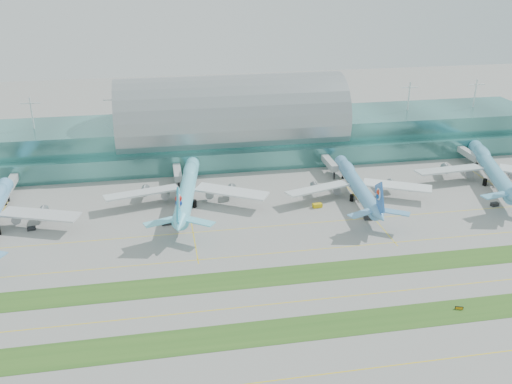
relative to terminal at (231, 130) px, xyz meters
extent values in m
plane|color=gray|center=(-0.01, -128.79, -14.23)|extent=(700.00, 700.00, 0.00)
cube|color=#3D7A75|center=(-0.01, 1.21, -4.23)|extent=(340.00, 42.00, 20.00)
cube|color=#3D7A75|center=(-0.01, -22.79, -9.23)|extent=(340.00, 8.00, 10.00)
ellipsoid|color=#9EA5A8|center=(-0.01, 1.21, 5.77)|extent=(340.00, 46.20, 16.17)
cylinder|color=white|center=(-0.01, 1.21, 13.77)|extent=(0.80, 0.80, 16.00)
cube|color=#B2B7B7|center=(-106.01, -33.79, -8.73)|extent=(3.50, 22.00, 3.00)
cylinder|color=black|center=(-106.01, -43.79, -12.23)|extent=(1.00, 1.00, 4.00)
cube|color=#B2B7B7|center=(-31.01, -33.79, -8.73)|extent=(3.50, 22.00, 3.00)
cylinder|color=black|center=(-31.01, -43.79, -12.23)|extent=(1.00, 1.00, 4.00)
cube|color=#B2B7B7|center=(43.99, -33.79, -8.73)|extent=(3.50, 22.00, 3.00)
cylinder|color=black|center=(43.99, -43.79, -12.23)|extent=(1.00, 1.00, 4.00)
cube|color=#B2B7B7|center=(118.99, -33.79, -8.73)|extent=(3.50, 22.00, 3.00)
cylinder|color=black|center=(118.99, -43.79, -12.23)|extent=(1.00, 1.00, 4.00)
cube|color=#2D591E|center=(-0.01, -156.79, -14.19)|extent=(420.00, 12.00, 0.08)
cube|color=#2D591E|center=(-0.01, -126.79, -14.19)|extent=(420.00, 12.00, 0.08)
cube|color=yellow|center=(-0.01, -176.79, -14.22)|extent=(420.00, 0.35, 0.01)
cube|color=yellow|center=(-0.01, -142.79, -14.22)|extent=(420.00, 0.35, 0.01)
cube|color=yellow|center=(-0.01, -110.79, -14.22)|extent=(420.00, 0.35, 0.01)
cube|color=yellow|center=(-0.01, -88.79, -14.22)|extent=(420.00, 0.35, 0.01)
cone|color=#65A9DF|center=(-107.31, -36.94, -7.72)|extent=(6.75, 5.50, 6.62)
cube|color=silver|center=(-87.16, -74.22, -8.14)|extent=(32.80, 18.77, 1.30)
cylinder|color=gray|center=(-92.10, -68.58, -10.38)|extent=(3.77, 5.96, 3.63)
cylinder|color=black|center=(-107.04, -47.43, -12.63)|extent=(1.92, 1.92, 3.20)
cylinder|color=#6ED9F2|center=(-27.99, -59.77, -7.66)|extent=(16.43, 66.98, 6.67)
ellipsoid|color=#6ED9F2|center=(-25.24, -41.29, -5.83)|extent=(9.26, 21.00, 4.75)
cone|color=#6ED9F2|center=(-22.69, -24.22, -7.66)|extent=(7.39, 6.31, 6.67)
cone|color=#6ED9F2|center=(-33.54, -97.03, -6.37)|extent=(7.70, 10.51, 6.34)
cube|color=white|center=(-47.47, -59.05, -8.09)|extent=(33.29, 15.43, 1.31)
cylinder|color=gray|center=(-41.82, -54.01, -10.35)|extent=(4.49, 6.39, 3.66)
cube|color=white|center=(-9.15, -64.76, -8.09)|extent=(31.94, 23.36, 1.31)
cylinder|color=gray|center=(-13.08, -58.29, -10.35)|extent=(4.49, 6.39, 3.66)
cube|color=#2CA0C5|center=(-33.23, -94.90, 0.41)|extent=(2.72, 14.09, 15.52)
cylinder|color=white|center=(-33.07, -93.84, 2.02)|extent=(1.72, 5.25, 5.17)
cylinder|color=black|center=(-24.26, -34.69, -12.61)|extent=(1.94, 1.94, 3.23)
cylinder|color=black|center=(-31.82, -63.55, -12.61)|extent=(1.94, 1.94, 3.23)
cylinder|color=black|center=(-25.43, -64.51, -12.61)|extent=(1.94, 1.94, 3.23)
cylinder|color=#5FA1D1|center=(47.07, -66.72, -8.13)|extent=(11.39, 62.27, 6.20)
ellipsoid|color=#5FA1D1|center=(48.53, -49.43, -6.43)|extent=(7.45, 19.27, 4.42)
cone|color=#5FA1D1|center=(49.88, -33.46, -8.13)|extent=(6.60, 5.50, 6.20)
cone|color=#5FA1D1|center=(44.13, -101.58, -6.93)|extent=(6.62, 9.46, 5.89)
cube|color=white|center=(28.97, -67.20, -8.53)|extent=(30.87, 16.05, 1.22)
cylinder|color=gray|center=(33.91, -62.20, -10.63)|extent=(3.85, 5.76, 3.40)
cube|color=white|center=(64.83, -70.23, -8.53)|extent=(30.15, 20.25, 1.22)
cylinder|color=gray|center=(60.80, -64.47, -10.63)|extent=(3.85, 5.76, 3.40)
cube|color=blue|center=(44.29, -99.59, -0.63)|extent=(1.70, 13.14, 14.41)
cylinder|color=white|center=(44.38, -98.59, 0.86)|extent=(1.30, 4.86, 4.80)
cylinder|color=black|center=(49.05, -43.26, -12.73)|extent=(1.80, 1.80, 3.00)
cylinder|color=black|center=(43.74, -70.45, -12.73)|extent=(1.80, 1.80, 3.00)
cylinder|color=black|center=(49.72, -70.96, -12.73)|extent=(1.80, 1.80, 3.00)
cylinder|color=#5FACD1|center=(116.33, -61.00, -7.46)|extent=(26.97, 67.68, 6.87)
ellipsoid|color=#5FACD1|center=(122.04, -42.62, -5.57)|extent=(12.44, 21.89, 4.90)
cone|color=#5FACD1|center=(127.32, -25.64, -7.46)|extent=(8.21, 7.33, 6.87)
cube|color=silver|center=(96.61, -57.20, -7.91)|extent=(33.84, 11.07, 1.35)
cylinder|color=gray|center=(103.16, -52.96, -10.24)|extent=(5.41, 6.94, 3.77)
cylinder|color=black|center=(124.08, -36.06, -12.56)|extent=(2.00, 2.00, 3.33)
cylinder|color=black|center=(111.84, -64.25, -12.56)|extent=(2.00, 2.00, 3.33)
cylinder|color=black|center=(118.19, -66.22, -12.56)|extent=(2.00, 2.00, 3.33)
cube|color=black|center=(-91.08, -75.17, -13.54)|extent=(3.46, 2.32, 1.37)
cube|color=black|center=(-37.96, -79.82, -13.38)|extent=(4.17, 2.20, 1.69)
cube|color=black|center=(-31.54, -78.54, -13.38)|extent=(3.59, 2.10, 1.70)
cube|color=#DDB80D|center=(26.91, -74.33, -13.37)|extent=(4.25, 2.66, 1.71)
cube|color=black|center=(44.44, -89.81, -13.39)|extent=(4.04, 2.25, 1.68)
cube|color=black|center=(103.30, -86.76, -13.44)|extent=(3.63, 2.36, 1.57)
cube|color=black|center=(121.07, -72.32, -13.46)|extent=(3.85, 2.62, 1.54)
cube|color=black|center=(49.06, -155.95, -13.70)|extent=(2.46, 1.02, 1.06)
cube|color=orange|center=(49.01, -156.12, -13.70)|extent=(2.03, 0.71, 0.77)
cylinder|color=black|center=(48.24, -155.68, -13.99)|extent=(0.12, 0.12, 0.48)
cylinder|color=black|center=(49.89, -156.22, -13.99)|extent=(0.12, 0.12, 0.48)
camera|label=1|loc=(-39.31, -290.65, 88.22)|focal=40.00mm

